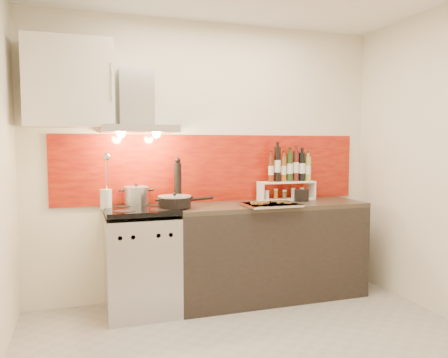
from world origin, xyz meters
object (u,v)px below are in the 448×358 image
object	(u,v)px
range_stove	(142,262)
saute_pan	(175,201)
stock_pot	(136,196)
pepper_mill	(178,182)
counter	(269,250)
baking_tray	(270,204)

from	to	relation	value
range_stove	saute_pan	distance (m)	0.60
stock_pot	pepper_mill	xyz separation A→B (m)	(0.36, -0.07, 0.12)
counter	range_stove	bearing A→B (deg)	-179.77
counter	stock_pot	bearing A→B (deg)	170.80
counter	baking_tray	distance (m)	0.51
range_stove	stock_pot	distance (m)	0.59
range_stove	counter	world-z (taller)	range_stove
stock_pot	saute_pan	size ratio (longest dim) A/B	0.43
saute_pan	baking_tray	world-z (taller)	saute_pan
counter	stock_pot	size ratio (longest dim) A/B	7.99
pepper_mill	saute_pan	bearing A→B (deg)	-108.09
saute_pan	baking_tray	bearing A→B (deg)	-8.26
range_stove	saute_pan	xyz separation A→B (m)	(0.29, -0.06, 0.52)
range_stove	pepper_mill	distance (m)	0.77
stock_pot	pepper_mill	distance (m)	0.39
range_stove	baking_tray	world-z (taller)	baking_tray
counter	saute_pan	world-z (taller)	saute_pan
saute_pan	stock_pot	bearing A→B (deg)	138.64
counter	baking_tray	xyz separation A→B (m)	(-0.08, -0.19, 0.47)
stock_pot	pepper_mill	size ratio (longest dim) A/B	0.52
pepper_mill	range_stove	bearing A→B (deg)	-159.45
range_stove	pepper_mill	bearing A→B (deg)	20.55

